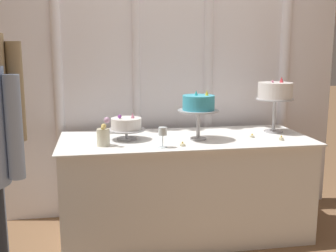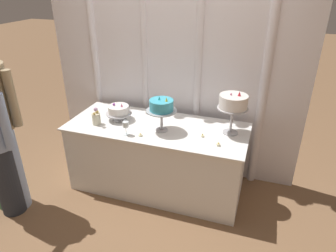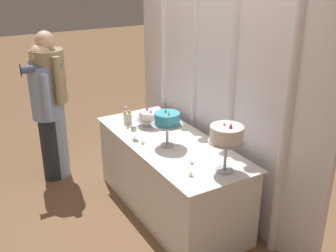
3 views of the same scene
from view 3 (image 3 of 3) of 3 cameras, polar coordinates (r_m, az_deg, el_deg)
name	(u,v)px [view 3 (image 3 of 3)]	position (r m, az deg, el deg)	size (l,w,h in m)	color
ground_plane	(161,211)	(4.35, -0.93, -11.89)	(24.00, 24.00, 0.00)	#846042
draped_curtain	(215,68)	(4.04, 6.71, 8.14)	(2.99, 0.15, 2.81)	white
cake_table	(170,176)	(4.19, 0.24, -7.03)	(1.93, 0.80, 0.79)	white
cake_display_leftmost	(150,116)	(4.34, -2.59, 1.41)	(0.29, 0.29, 0.21)	#B2B2B7
cake_display_center	(167,120)	(3.80, -0.12, 0.84)	(0.31, 0.31, 0.38)	#B2B2B7
cake_display_rightmost	(227,135)	(3.35, 8.26, -1.33)	(0.30, 0.30, 0.46)	#B2B2B7
wine_glass	(134,129)	(4.03, -4.84, -0.43)	(0.06, 0.06, 0.14)	silver
flower_vase	(128,117)	(4.43, -5.73, 1.24)	(0.10, 0.10, 0.21)	beige
tealight_far_left	(143,143)	(3.95, -3.60, -2.39)	(0.04, 0.04, 0.03)	beige
tealight_near_left	(192,163)	(3.57, 3.38, -5.19)	(0.04, 0.04, 0.03)	beige
tealight_near_right	(191,175)	(3.38, 3.24, -6.89)	(0.04, 0.04, 0.04)	beige
guest_girl_blue_dress	(50,104)	(4.92, -16.26, 2.96)	(0.51, 0.58, 1.64)	#3D6B4C
guest_man_dark_suit	(52,101)	(4.82, -16.09, 3.38)	(0.53, 0.43, 1.75)	#93ADD6
guest_man_pink_jacket	(47,108)	(4.80, -16.73, 2.43)	(0.49, 0.38, 1.62)	#282D38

